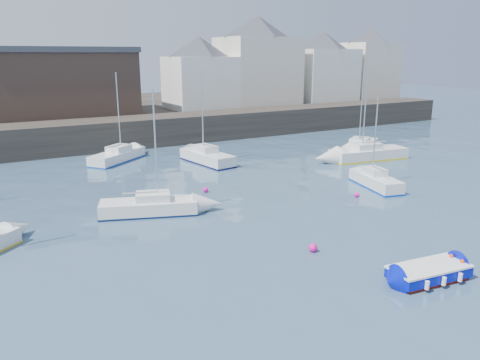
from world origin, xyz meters
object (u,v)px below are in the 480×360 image
sailboat_g (360,146)px  buoy_mid (357,197)px  sailboat_b (149,206)px  buoy_far (206,192)px  sailboat_d (368,153)px  sailboat_c (375,180)px  blue_dinghy (429,272)px  sailboat_f (207,157)px  sailboat_h (117,156)px  buoy_near (313,252)px

sailboat_g → buoy_mid: size_ratio=25.45×
sailboat_b → buoy_far: 5.74m
buoy_mid → sailboat_d: bearing=42.0°
sailboat_c → buoy_far: (-11.60, 5.10, -0.52)m
sailboat_b → buoy_mid: bearing=-15.2°
sailboat_g → buoy_mid: sailboat_g is taller
buoy_far → sailboat_d: bearing=6.8°
blue_dinghy → buoy_mid: (6.05, 10.83, -0.39)m
blue_dinghy → sailboat_d: (15.43, 19.29, 0.19)m
sailboat_b → blue_dinghy: bearing=-62.1°
blue_dinghy → sailboat_c: 15.03m
blue_dinghy → sailboat_g: bearing=52.1°
sailboat_c → buoy_mid: size_ratio=19.47×
sailboat_f → buoy_mid: size_ratio=23.69×
sailboat_d → sailboat_h: bearing=152.1°
sailboat_b → sailboat_g: size_ratio=0.87×
sailboat_f → sailboat_g: sailboat_g is taller
blue_dinghy → buoy_near: size_ratio=8.47×
sailboat_d → buoy_near: bearing=-141.3°
sailboat_f → sailboat_h: 8.37m
buoy_mid → buoy_far: (-8.65, 6.30, 0.00)m
sailboat_g → buoy_far: size_ratio=22.93×
sailboat_c → sailboat_h: 23.17m
buoy_mid → buoy_far: 10.70m
sailboat_c → sailboat_d: 9.70m
blue_dinghy → sailboat_f: (1.58, 25.49, 0.19)m
sailboat_f → buoy_near: 20.92m
sailboat_c → sailboat_g: 13.68m
blue_dinghy → sailboat_c: bearing=53.2°
sailboat_g → buoy_near: bearing=-138.7°
buoy_near → buoy_far: (-0.13, 12.16, 0.00)m
sailboat_c → buoy_near: bearing=-148.4°
sailboat_d → sailboat_h: 23.45m
sailboat_f → sailboat_h: size_ratio=1.02×
sailboat_c → sailboat_b: bearing=171.4°
sailboat_d → buoy_near: sailboat_d is taller
blue_dinghy → sailboat_h: 30.72m
blue_dinghy → buoy_near: blue_dinghy is taller
buoy_mid → sailboat_g: bearing=45.5°
buoy_far → sailboat_b: bearing=-153.3°
sailboat_b → sailboat_f: 14.33m
sailboat_b → sailboat_h: (2.41, 15.70, 0.02)m
sailboat_g → buoy_near: (-20.11, -17.67, -0.50)m
buoy_far → buoy_near: bearing=-89.4°
blue_dinghy → sailboat_c: size_ratio=0.57×
sailboat_f → sailboat_g: size_ratio=0.93×
sailboat_h → buoy_mid: 22.50m
sailboat_c → buoy_near: 13.48m
blue_dinghy → sailboat_h: sailboat_h is taller
buoy_near → sailboat_b: bearing=118.6°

